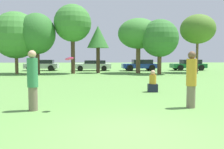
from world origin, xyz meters
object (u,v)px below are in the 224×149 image
at_px(tree_0, 16,35).
at_px(tree_3, 98,38).
at_px(tree_1, 37,34).
at_px(tree_2, 73,23).
at_px(tree_6, 198,29).
at_px(tree_5, 160,38).
at_px(person_catcher, 191,79).
at_px(parked_car_white, 93,65).
at_px(parked_car_blue, 140,65).
at_px(parked_car_silver, 42,65).
at_px(frisbee, 69,59).
at_px(bystander_sitting, 153,83).
at_px(person_thrower, 33,80).
at_px(parked_car_green, 189,65).
at_px(tree_4, 138,34).

height_order(tree_0, tree_3, tree_0).
distance_m(tree_0, tree_1, 2.08).
distance_m(tree_2, tree_6, 12.59).
distance_m(tree_1, tree_5, 11.58).
bearing_deg(tree_1, tree_5, -1.97).
distance_m(person_catcher, tree_6, 18.83).
bearing_deg(tree_5, tree_6, 21.32).
bearing_deg(parked_car_white, tree_2, 68.00).
distance_m(tree_6, parked_car_blue, 7.48).
height_order(person_catcher, tree_2, tree_2).
height_order(tree_3, parked_car_silver, tree_3).
relative_size(tree_1, tree_3, 1.21).
relative_size(frisbee, tree_0, 0.05).
xyz_separation_m(tree_2, parked_car_silver, (-4.19, 5.23, -4.18)).
bearing_deg(person_catcher, parked_car_silver, -67.87).
distance_m(tree_5, tree_6, 4.71).
xyz_separation_m(bystander_sitting, parked_car_white, (-3.48, 17.67, 0.22)).
distance_m(person_thrower, tree_3, 17.81).
distance_m(person_catcher, parked_car_silver, 23.86).
bearing_deg(tree_5, person_thrower, -116.00).
relative_size(person_catcher, tree_2, 0.28).
bearing_deg(person_catcher, parked_car_green, -111.71).
relative_size(frisbee, tree_4, 0.05).
distance_m(person_catcher, tree_2, 17.86).
bearing_deg(parked_car_silver, parked_car_blue, 174.13).
bearing_deg(parked_car_green, tree_6, 78.17).
bearing_deg(tree_3, parked_car_silver, 146.44).
bearing_deg(parked_car_silver, tree_0, 75.64).
xyz_separation_m(person_catcher, tree_6, (6.81, 17.21, 3.47)).
height_order(bystander_sitting, tree_6, tree_6).
xyz_separation_m(person_thrower, tree_5, (7.69, 15.76, 2.41)).
relative_size(tree_4, parked_car_silver, 1.39).
xyz_separation_m(tree_0, tree_4, (11.78, 0.63, 0.23)).
xyz_separation_m(bystander_sitting, tree_1, (-8.51, 12.21, 3.37)).
relative_size(person_thrower, tree_0, 0.32).
distance_m(frisbee, tree_2, 17.13).
bearing_deg(frisbee, tree_3, 87.84).
distance_m(tree_2, parked_car_green, 14.86).
relative_size(parked_car_silver, parked_car_green, 0.95).
distance_m(tree_1, tree_6, 15.90).
bearing_deg(person_thrower, parked_car_white, 84.45).
distance_m(tree_6, parked_car_green, 5.85).
bearing_deg(parked_car_blue, person_thrower, 69.97).
bearing_deg(tree_4, tree_0, -176.94).
distance_m(bystander_sitting, tree_5, 12.56).
relative_size(frisbee, tree_6, 0.05).
xyz_separation_m(frisbee, tree_1, (-5.05, 16.21, 2.15)).
bearing_deg(tree_0, tree_6, 3.18).
height_order(person_catcher, parked_car_blue, person_catcher).
xyz_separation_m(person_catcher, parked_car_white, (-4.00, 21.40, -0.32)).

